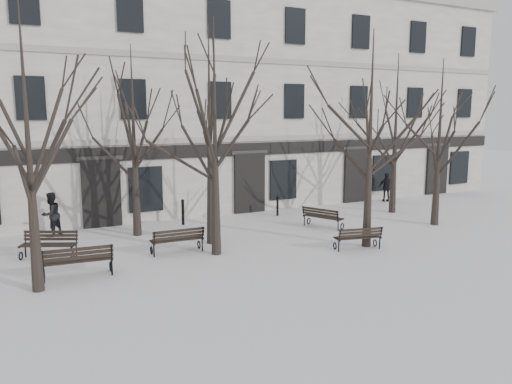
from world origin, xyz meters
TOP-DOWN VIEW (x-y plane):
  - ground at (0.00, 0.00)m, footprint 100.00×100.00m
  - building at (0.00, 12.96)m, footprint 40.40×10.20m
  - tree_0 at (-6.49, 0.75)m, footprint 5.45×5.45m
  - tree_1 at (-0.75, 1.86)m, footprint 5.53×5.53m
  - tree_2 at (4.55, 0.35)m, footprint 5.39×5.39m
  - tree_3 at (9.53, 1.84)m, footprint 4.95×4.95m
  - tree_4 at (-2.54, 5.80)m, footprint 5.18×5.18m
  - tree_5 at (-0.37, 3.30)m, footprint 5.55×5.55m
  - tree_6 at (9.74, 4.76)m, footprint 5.32×5.32m
  - bench_1 at (-5.36, 1.38)m, footprint 2.05×0.88m
  - bench_2 at (3.98, 0.11)m, footprint 1.75×0.94m
  - bench_3 at (-5.94, 3.98)m, footprint 1.88×1.36m
  - bench_4 at (-1.91, 2.58)m, footprint 1.84×0.71m
  - bench_5 at (4.79, 3.54)m, footprint 1.29×1.83m
  - bollard_a at (-0.30, 6.77)m, footprint 0.15×0.15m
  - bollard_b at (4.31, 6.57)m, footprint 0.13×0.13m
  - pedestrian_b at (-5.59, 7.17)m, footprint 1.08×1.05m
  - pedestrian_c at (11.55, 7.22)m, footprint 1.01×0.75m

SIDE VIEW (x-z plane):
  - ground at x=0.00m, z-range 0.00..0.00m
  - pedestrian_b at x=-5.59m, z-range -0.88..0.88m
  - pedestrian_c at x=11.55m, z-range -0.79..0.79m
  - bench_2 at x=3.98m, z-range 0.04..0.88m
  - bench_5 at x=4.79m, z-range 0.04..0.92m
  - bench_3 at x=-5.94m, z-range 0.04..0.95m
  - bench_4 at x=-1.91m, z-range 0.04..0.96m
  - bollard_b at x=4.31m, z-range 0.03..1.01m
  - bench_1 at x=-5.36m, z-range 0.04..1.05m
  - bollard_a at x=-0.30m, z-range 0.04..1.18m
  - tree_3 at x=9.53m, z-range 0.88..7.96m
  - tree_4 at x=-2.54m, z-range 0.92..8.32m
  - tree_6 at x=9.74m, z-range 0.95..8.54m
  - tree_2 at x=4.55m, z-range 0.96..8.66m
  - tree_0 at x=-6.49m, z-range 0.97..8.75m
  - tree_1 at x=-0.75m, z-range 0.99..8.89m
  - tree_5 at x=-0.37m, z-range 0.99..8.92m
  - building at x=0.00m, z-range -0.18..11.22m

